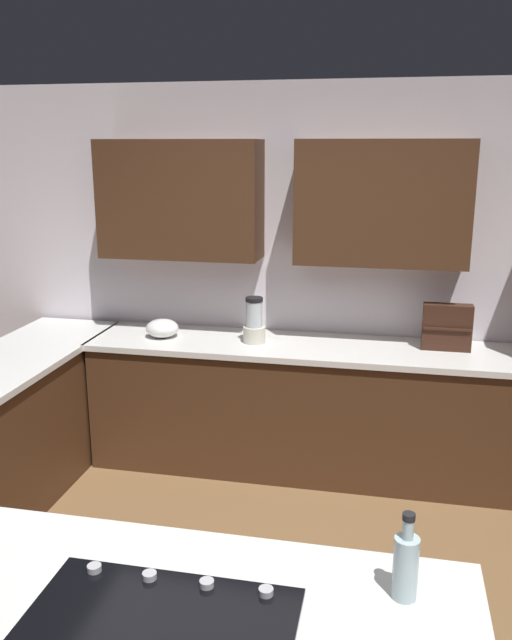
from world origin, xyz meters
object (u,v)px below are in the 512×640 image
mixing_bowl (162,328)px  second_bottle (406,565)px  cooktop (152,637)px  blender (254,323)px  spice_rack (447,327)px

mixing_bowl → second_bottle: size_ratio=0.82×
cooktop → blender: 2.78m
mixing_bowl → spice_rack: bearing=-177.0°
cooktop → second_bottle: (-0.67, -0.31, 0.10)m
spice_rack → blender: bearing=4.5°
mixing_bowl → spice_rack: spice_rack is taller
mixing_bowl → blender: bearing=180.0°
mixing_bowl → second_bottle: bearing=123.4°
spice_rack → cooktop: bearing=71.6°
spice_rack → second_bottle: (0.28, 2.55, -0.04)m
blender → mixing_bowl: size_ratio=1.38×
blender → second_bottle: 2.63m
spice_rack → second_bottle: spice_rack is taller
mixing_bowl → spice_rack: 1.90m
cooktop → mixing_bowl: bearing=-71.0°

